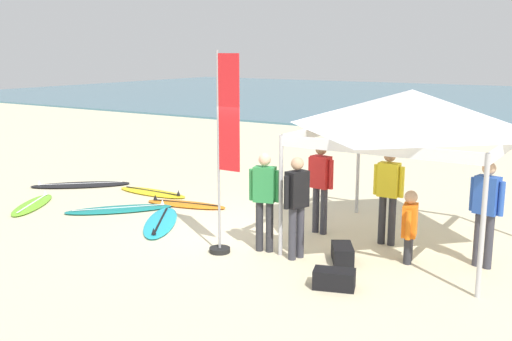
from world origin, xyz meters
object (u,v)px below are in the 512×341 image
(person_orange, at_px, (410,223))
(banner_flag, at_px, (224,163))
(surfboard_orange, at_px, (186,204))
(surfboard_black, at_px, (80,185))
(surfboard_lime, at_px, (33,205))
(surfboard_yellow, at_px, (153,192))
(surfboard_teal, at_px, (120,209))
(person_blue, at_px, (486,207))
(gear_bag_near_tent, at_px, (334,279))
(canopy_tent, at_px, (411,111))
(person_green, at_px, (265,195))
(person_yellow, at_px, (388,190))
(gear_bag_by_pole, at_px, (342,254))
(person_black, at_px, (297,201))
(person_red, at_px, (320,182))
(surfboard_cyan, at_px, (161,222))

(person_orange, height_order, banner_flag, banner_flag)
(surfboard_orange, height_order, surfboard_black, same)
(surfboard_lime, bearing_deg, surfboard_yellow, 57.87)
(surfboard_teal, xyz_separation_m, person_blue, (7.33, 0.71, 0.95))
(surfboard_lime, height_order, gear_bag_near_tent, gear_bag_near_tent)
(canopy_tent, xyz_separation_m, surfboard_orange, (-5.02, 0.05, -2.35))
(surfboard_black, xyz_separation_m, person_green, (6.58, -1.68, 0.95))
(canopy_tent, xyz_separation_m, person_yellow, (-0.31, -0.09, -1.40))
(banner_flag, relative_size, gear_bag_by_pole, 5.67)
(surfboard_teal, xyz_separation_m, surfboard_lime, (-1.90, -0.77, 0.00))
(canopy_tent, xyz_separation_m, person_blue, (1.38, -0.33, -1.40))
(person_black, bearing_deg, gear_bag_by_pole, 20.02)
(surfboard_yellow, bearing_deg, person_blue, -6.02)
(canopy_tent, distance_m, person_yellow, 1.44)
(person_black, bearing_deg, person_orange, 27.16)
(person_yellow, xyz_separation_m, gear_bag_by_pole, (-0.28, -1.24, -0.85))
(surfboard_yellow, distance_m, gear_bag_by_pole, 6.09)
(gear_bag_near_tent, bearing_deg, canopy_tent, 84.63)
(surfboard_black, bearing_deg, gear_bag_near_tent, -16.84)
(person_blue, bearing_deg, surfboard_teal, -174.45)
(canopy_tent, height_order, banner_flag, banner_flag)
(person_orange, bearing_deg, canopy_tent, 112.73)
(surfboard_black, bearing_deg, person_red, -1.98)
(surfboard_yellow, height_order, person_green, person_green)
(gear_bag_by_pole, bearing_deg, surfboard_orange, 162.70)
(person_green, bearing_deg, gear_bag_near_tent, -25.90)
(person_orange, bearing_deg, banner_flag, -155.09)
(canopy_tent, height_order, surfboard_black, canopy_tent)
(surfboard_cyan, bearing_deg, surfboard_black, 160.33)
(person_yellow, height_order, person_green, same)
(surfboard_orange, xyz_separation_m, person_blue, (6.40, -0.39, 0.95))
(surfboard_orange, relative_size, surfboard_black, 0.87)
(person_blue, distance_m, gear_bag_by_pole, 2.36)
(canopy_tent, relative_size, surfboard_black, 1.47)
(surfboard_black, bearing_deg, banner_flag, -19.43)
(surfboard_teal, relative_size, surfboard_cyan, 0.98)
(canopy_tent, relative_size, person_yellow, 1.94)
(person_yellow, bearing_deg, gear_bag_by_pole, -102.70)
(surfboard_lime, distance_m, surfboard_yellow, 2.72)
(surfboard_yellow, bearing_deg, surfboard_lime, -122.13)
(surfboard_cyan, bearing_deg, person_orange, 6.54)
(surfboard_teal, height_order, surfboard_black, same)
(surfboard_cyan, height_order, person_blue, person_blue)
(surfboard_yellow, bearing_deg, surfboard_black, -169.89)
(person_blue, height_order, gear_bag_near_tent, person_blue)
(surfboard_teal, xyz_separation_m, gear_bag_near_tent, (5.72, -1.35, 0.10))
(canopy_tent, bearing_deg, surfboard_cyan, -163.88)
(person_yellow, relative_size, person_orange, 1.43)
(surfboard_cyan, xyz_separation_m, gear_bag_by_pole, (3.95, -0.01, 0.10))
(canopy_tent, bearing_deg, gear_bag_near_tent, -95.37)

